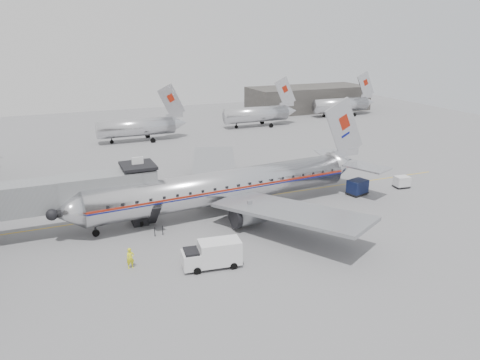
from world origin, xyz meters
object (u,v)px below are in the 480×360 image
(airliner, at_px, (229,186))
(service_van, at_px, (212,254))
(ramp_worker, at_px, (130,258))
(baggage_cart_navy, at_px, (357,187))
(baggage_cart_white, at_px, (402,182))

(airliner, distance_m, service_van, 13.28)
(ramp_worker, bearing_deg, baggage_cart_navy, 12.24)
(service_van, xyz_separation_m, baggage_cart_white, (29.88, 10.54, -0.45))
(service_van, bearing_deg, airliner, 68.98)
(baggage_cart_white, bearing_deg, ramp_worker, -161.33)
(baggage_cart_white, distance_m, ramp_worker, 37.29)
(service_van, relative_size, baggage_cart_white, 2.56)
(airliner, relative_size, service_van, 7.19)
(airliner, xyz_separation_m, baggage_cart_white, (23.67, -1.06, -2.20))
(baggage_cart_navy, height_order, ramp_worker, baggage_cart_navy)
(airliner, xyz_separation_m, ramp_worker, (-12.75, -9.06, -2.06))
(airliner, relative_size, baggage_cart_navy, 13.62)
(airliner, distance_m, baggage_cart_navy, 16.84)
(service_van, height_order, baggage_cart_navy, service_van)
(baggage_cart_navy, bearing_deg, service_van, -168.93)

